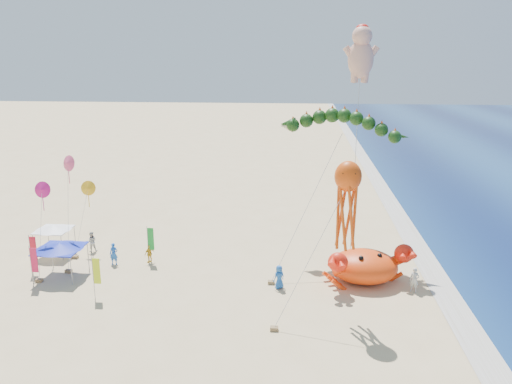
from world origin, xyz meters
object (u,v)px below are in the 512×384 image
dragon_kite (341,128)px  cherub_kite (361,52)px  crab_inflatable (364,265)px  canopy_blue (60,246)px  canopy_white (53,228)px  octopus_kite (347,199)px

dragon_kite → cherub_kite: 6.72m
crab_inflatable → cherub_kite: (-0.14, 8.24, 15.58)m
canopy_blue → crab_inflatable: bearing=2.6°
canopy_white → canopy_blue: bearing=-58.1°
crab_inflatable → cherub_kite: cherub_kite is taller
dragon_kite → canopy_blue: (-21.51, -6.59, -8.53)m
cherub_kite → canopy_white: cherub_kite is taller
crab_inflatable → dragon_kite: (-1.76, 5.55, 9.64)m
cherub_kite → canopy_blue: size_ratio=5.34×
crab_inflatable → canopy_white: bearing=173.1°
dragon_kite → canopy_blue: 24.06m
dragon_kite → octopus_kite: 10.98m
dragon_kite → octopus_kite: size_ratio=1.18×
crab_inflatable → canopy_blue: (-23.27, -1.04, 1.11)m
octopus_kite → canopy_white: (-23.88, 8.14, -5.45)m
dragon_kite → canopy_white: dragon_kite is taller
cherub_kite → octopus_kite: bearing=-98.0°
cherub_kite → canopy_blue: (-23.13, -9.28, -14.47)m
cherub_kite → octopus_kite: cherub_kite is taller
cherub_kite → dragon_kite: bearing=-121.1°
crab_inflatable → canopy_white: size_ratio=2.32×
canopy_white → crab_inflatable: bearing=-6.9°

